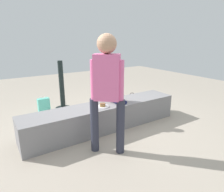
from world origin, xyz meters
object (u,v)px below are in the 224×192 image
Objects in this scene: gift_bag at (44,106)px; handbag_brown_canvas at (122,103)px; cake_box_white at (54,119)px; party_cup_red at (91,110)px; water_bottle_near_gift at (37,127)px; handbag_black_leather at (132,100)px; adult_standing at (107,85)px; cake_plate at (103,106)px; child_seated at (116,91)px.

gift_bag reaches higher than handbag_brown_canvas.
cake_box_white is at bearing -86.33° from gift_bag.
party_cup_red is at bearing -30.70° from gift_bag.
cake_box_white is at bearing 176.05° from handbag_brown_canvas.
gift_bag is at bearing 67.48° from water_bottle_near_gift.
water_bottle_near_gift is 2.42m from handbag_black_leather.
gift_bag is 1.14× the size of handbag_brown_canvas.
adult_standing is 2.25m from gift_bag.
handbag_black_leather is at bearing -14.75° from gift_bag.
water_bottle_near_gift is 1.99m from handbag_brown_canvas.
adult_standing is at bearing -58.24° from water_bottle_near_gift.
cake_plate is 1.17m from cake_box_white.
gift_bag is 1.84× the size of water_bottle_near_gift.
adult_standing is at bearing -76.71° from cake_box_white.
handbag_brown_canvas is (1.98, 0.18, 0.02)m from water_bottle_near_gift.
gift_bag is at bearing 126.17° from child_seated.
water_bottle_near_gift is at bearing 159.27° from child_seated.
water_bottle_near_gift is at bearing 148.86° from cake_plate.
cake_plate is 0.58× the size of gift_bag.
party_cup_red is at bearing 179.35° from handbag_black_leather.
cake_box_white is at bearing 140.29° from child_seated.
cake_box_white reaches higher than party_cup_red.
gift_bag is at bearing 165.25° from handbag_black_leather.
cake_plate is 0.67× the size of cake_box_white.
adult_standing is 4.98× the size of cake_box_white.
gift_bag is (-1.00, 1.37, -0.50)m from child_seated.
child_seated is 0.98m from adult_standing.
party_cup_red is (0.49, 1.53, -0.96)m from adult_standing.
gift_bag is 1.77m from handbag_brown_canvas.
handbag_brown_canvas is (0.63, 0.69, -0.56)m from child_seated.
gift_bag is 2.11m from handbag_black_leather.
handbag_brown_canvas is (0.75, -0.15, 0.07)m from party_cup_red.
cake_box_white is 2.00m from handbag_black_leather.
adult_standing reaches higher than party_cup_red.
adult_standing reaches higher than handbag_black_leather.
adult_standing is at bearing -79.31° from gift_bag.
handbag_brown_canvas is at bearing -3.95° from cake_box_white.
party_cup_red is 0.77m from handbag_brown_canvas.
gift_bag is at bearing 149.30° from party_cup_red.
water_bottle_near_gift is 0.63× the size of cake_box_white.
water_bottle_near_gift is at bearing -112.52° from gift_bag.
cake_box_white is (0.04, -0.57, -0.11)m from gift_bag.
cake_plate is at bearing -31.14° from water_bottle_near_gift.
child_seated is at bearing -132.35° from handbag_brown_canvas.
child_seated is 1.45m from handbag_black_leather.
child_seated is 1.44× the size of cake_box_white.
adult_standing is at bearing -114.15° from cake_plate.
adult_standing is 7.91× the size of water_bottle_near_gift.
child_seated is 2.29× the size of water_bottle_near_gift.
gift_bag is 1.03m from party_cup_red.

